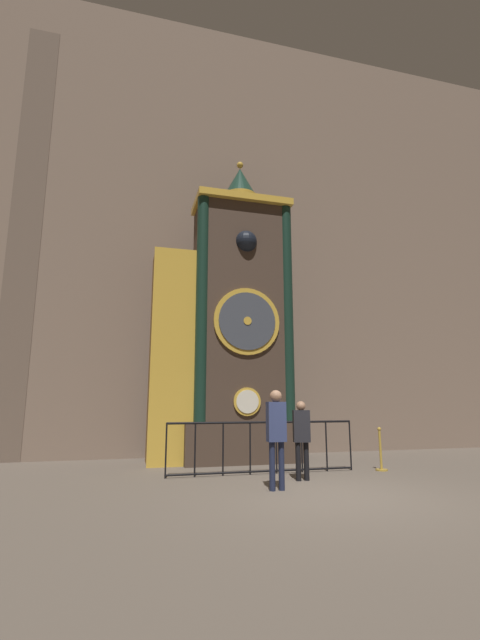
% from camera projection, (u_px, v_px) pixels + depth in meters
% --- Properties ---
extents(ground_plane, '(28.00, 28.00, 0.00)m').
position_uv_depth(ground_plane, '(334.00, 496.00, 7.28)').
color(ground_plane, brown).
extents(cathedral_back_wall, '(24.00, 0.32, 14.90)m').
position_uv_depth(cathedral_back_wall, '(238.00, 227.00, 14.52)').
color(cathedral_back_wall, '#7A6656').
rests_on(cathedral_back_wall, ground_plane).
extents(clock_tower, '(4.14, 1.77, 8.91)m').
position_uv_depth(clock_tower, '(227.00, 327.00, 12.16)').
color(clock_tower, '#423328').
rests_on(clock_tower, ground_plane).
extents(railing_fence, '(4.40, 0.05, 1.15)m').
position_uv_depth(railing_fence, '(263.00, 445.00, 9.65)').
color(railing_fence, black).
rests_on(railing_fence, ground_plane).
extents(visitor_near, '(0.35, 0.24, 1.80)m').
position_uv_depth(visitor_near, '(276.00, 428.00, 7.95)').
color(visitor_near, '#1B213A').
rests_on(visitor_near, ground_plane).
extents(visitor_far, '(0.38, 0.30, 1.60)m').
position_uv_depth(visitor_far, '(302.00, 433.00, 8.91)').
color(visitor_far, black).
rests_on(visitor_far, ground_plane).
extents(stanchion_post, '(0.28, 0.28, 0.99)m').
position_uv_depth(stanchion_post, '(381.00, 456.00, 10.08)').
color(stanchion_post, '#B28E33').
rests_on(stanchion_post, ground_plane).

